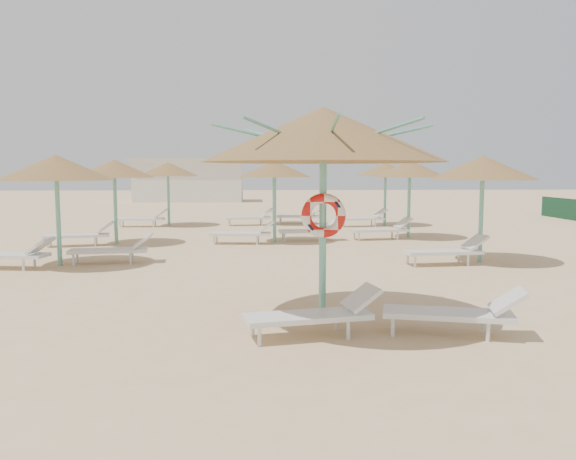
{
  "coord_description": "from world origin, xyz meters",
  "views": [
    {
      "loc": [
        -0.8,
        -8.48,
        2.3
      ],
      "look_at": [
        -0.28,
        1.06,
        1.3
      ],
      "focal_mm": 35.0,
      "sensor_mm": 36.0,
      "label": 1
    }
  ],
  "objects": [
    {
      "name": "ground",
      "position": [
        0.0,
        0.0,
        0.0
      ],
      "size": [
        120.0,
        120.0,
        0.0
      ],
      "primitive_type": "plane",
      "color": "#D9B284",
      "rests_on": "ground"
    },
    {
      "name": "main_palapa",
      "position": [
        0.18,
        -0.09,
        2.83
      ],
      "size": [
        3.63,
        3.63,
        3.25
      ],
      "color": "#65B09E",
      "rests_on": "ground"
    },
    {
      "name": "lounger_main_a",
      "position": [
        0.01,
        -0.86,
        0.33
      ],
      "size": [
        1.96,
        0.93,
        0.69
      ],
      "rotation": [
        0.0,
        0.0,
        0.2
      ],
      "color": "silver",
      "rests_on": "ground"
    },
    {
      "name": "lounger_main_b",
      "position": [
        1.99,
        -0.91,
        0.33
      ],
      "size": [
        2.0,
        1.02,
        0.7
      ],
      "rotation": [
        0.0,
        0.0,
        -0.24
      ],
      "color": "silver",
      "rests_on": "ground"
    },
    {
      "name": "palapa_field",
      "position": [
        -0.38,
        10.42,
        2.29
      ],
      "size": [
        13.9,
        12.95,
        2.7
      ],
      "color": "#65B09E",
      "rests_on": "ground"
    },
    {
      "name": "service_hut",
      "position": [
        -6.0,
        35.0,
        1.64
      ],
      "size": [
        8.4,
        4.4,
        3.25
      ],
      "color": "silver",
      "rests_on": "ground"
    }
  ]
}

